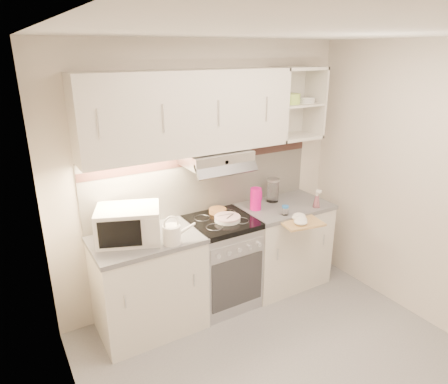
% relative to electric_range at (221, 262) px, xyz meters
% --- Properties ---
extents(ground, '(3.00, 3.00, 0.00)m').
position_rel_electric_range_xyz_m(ground, '(0.00, -1.10, -0.45)').
color(ground, gray).
rests_on(ground, ground).
extents(room_shell, '(3.04, 2.84, 2.52)m').
position_rel_electric_range_xyz_m(room_shell, '(0.00, -0.73, 1.18)').
color(room_shell, beige).
rests_on(room_shell, ground).
extents(base_cabinet_left, '(0.90, 0.60, 0.86)m').
position_rel_electric_range_xyz_m(base_cabinet_left, '(-0.75, 0.00, -0.02)').
color(base_cabinet_left, silver).
rests_on(base_cabinet_left, ground).
extents(worktop_left, '(0.92, 0.62, 0.04)m').
position_rel_electric_range_xyz_m(worktop_left, '(-0.75, 0.00, 0.43)').
color(worktop_left, slate).
rests_on(worktop_left, base_cabinet_left).
extents(base_cabinet_right, '(0.90, 0.60, 0.86)m').
position_rel_electric_range_xyz_m(base_cabinet_right, '(0.75, 0.00, -0.02)').
color(base_cabinet_right, silver).
rests_on(base_cabinet_right, ground).
extents(worktop_right, '(0.92, 0.62, 0.04)m').
position_rel_electric_range_xyz_m(worktop_right, '(0.75, 0.00, 0.43)').
color(worktop_right, slate).
rests_on(worktop_right, base_cabinet_right).
extents(electric_range, '(0.60, 0.60, 0.90)m').
position_rel_electric_range_xyz_m(electric_range, '(0.00, 0.00, 0.00)').
color(electric_range, '#B7B7BC').
rests_on(electric_range, ground).
extents(microwave, '(0.61, 0.54, 0.29)m').
position_rel_electric_range_xyz_m(microwave, '(-0.87, 0.03, 0.59)').
color(microwave, silver).
rests_on(microwave, worktop_left).
extents(watering_can, '(0.29, 0.15, 0.25)m').
position_rel_electric_range_xyz_m(watering_can, '(-0.59, -0.22, 0.54)').
color(watering_can, white).
rests_on(watering_can, worktop_left).
extents(plate_stack, '(0.24, 0.24, 0.05)m').
position_rel_electric_range_xyz_m(plate_stack, '(0.03, -0.05, 0.47)').
color(plate_stack, silver).
rests_on(plate_stack, electric_range).
extents(bread_loaf, '(0.17, 0.17, 0.04)m').
position_rel_electric_range_xyz_m(bread_loaf, '(0.05, 0.16, 0.47)').
color(bread_loaf, '#B77A51').
rests_on(bread_loaf, electric_range).
extents(pink_pitcher, '(0.12, 0.11, 0.22)m').
position_rel_electric_range_xyz_m(pink_pitcher, '(0.43, 0.05, 0.56)').
color(pink_pitcher, '#E10A85').
rests_on(pink_pitcher, worktop_right).
extents(glass_jar, '(0.13, 0.13, 0.25)m').
position_rel_electric_range_xyz_m(glass_jar, '(0.70, 0.14, 0.57)').
color(glass_jar, white).
rests_on(glass_jar, worktop_right).
extents(spice_jar, '(0.06, 0.06, 0.10)m').
position_rel_electric_range_xyz_m(spice_jar, '(0.58, -0.22, 0.50)').
color(spice_jar, silver).
rests_on(spice_jar, worktop_right).
extents(spray_bottle, '(0.07, 0.07, 0.20)m').
position_rel_electric_range_xyz_m(spray_bottle, '(0.99, -0.22, 0.53)').
color(spray_bottle, pink).
rests_on(spray_bottle, worktop_right).
extents(cutting_board, '(0.43, 0.40, 0.02)m').
position_rel_electric_range_xyz_m(cutting_board, '(0.65, -0.36, 0.42)').
color(cutting_board, tan).
rests_on(cutting_board, base_cabinet_right).
extents(dish_towel, '(0.28, 0.26, 0.06)m').
position_rel_electric_range_xyz_m(dish_towel, '(0.61, -0.38, 0.46)').
color(dish_towel, white).
rests_on(dish_towel, cutting_board).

